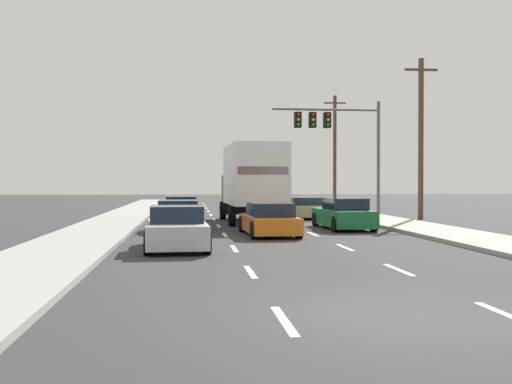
{
  "coord_description": "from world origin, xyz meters",
  "views": [
    {
      "loc": [
        -3.07,
        -9.16,
        2.0
      ],
      "look_at": [
        0.1,
        20.59,
        1.54
      ],
      "focal_mm": 44.63,
      "sensor_mm": 36.0,
      "label": 1
    }
  ],
  "objects_px": {
    "box_truck": "(252,179)",
    "utility_pole_far": "(335,149)",
    "traffic_signal_mast": "(331,128)",
    "car_blue": "(178,216)",
    "car_tan": "(305,208)",
    "car_silver": "(177,230)",
    "car_navy": "(181,209)",
    "car_green": "(343,215)",
    "car_orange": "(269,220)",
    "utility_pole_mid": "(421,137)"
  },
  "relations": [
    {
      "from": "box_truck",
      "to": "utility_pole_far",
      "type": "relative_size",
      "value": 0.91
    },
    {
      "from": "box_truck",
      "to": "traffic_signal_mast",
      "type": "bearing_deg",
      "value": 53.44
    },
    {
      "from": "car_blue",
      "to": "car_tan",
      "type": "distance_m",
      "value": 10.46
    },
    {
      "from": "car_silver",
      "to": "utility_pole_far",
      "type": "bearing_deg",
      "value": 69.07
    },
    {
      "from": "traffic_signal_mast",
      "to": "car_tan",
      "type": "bearing_deg",
      "value": -120.97
    },
    {
      "from": "car_blue",
      "to": "box_truck",
      "type": "xyz_separation_m",
      "value": [
        3.53,
        4.15,
        1.56
      ]
    },
    {
      "from": "car_navy",
      "to": "box_truck",
      "type": "height_order",
      "value": "box_truck"
    },
    {
      "from": "car_blue",
      "to": "car_green",
      "type": "distance_m",
      "value": 7.02
    },
    {
      "from": "car_orange",
      "to": "box_truck",
      "type": "bearing_deg",
      "value": 89.3
    },
    {
      "from": "utility_pole_mid",
      "to": "utility_pole_far",
      "type": "height_order",
      "value": "utility_pole_far"
    },
    {
      "from": "car_blue",
      "to": "car_orange",
      "type": "distance_m",
      "value": 4.62
    },
    {
      "from": "car_blue",
      "to": "car_silver",
      "type": "relative_size",
      "value": 1.03
    },
    {
      "from": "car_orange",
      "to": "car_tan",
      "type": "height_order",
      "value": "car_orange"
    },
    {
      "from": "car_silver",
      "to": "car_orange",
      "type": "relative_size",
      "value": 0.95
    },
    {
      "from": "car_orange",
      "to": "car_blue",
      "type": "bearing_deg",
      "value": 138.2
    },
    {
      "from": "car_blue",
      "to": "car_green",
      "type": "height_order",
      "value": "car_green"
    },
    {
      "from": "car_tan",
      "to": "car_green",
      "type": "height_order",
      "value": "car_green"
    },
    {
      "from": "box_truck",
      "to": "traffic_signal_mast",
      "type": "xyz_separation_m",
      "value": [
        5.65,
        7.62,
        3.18
      ]
    },
    {
      "from": "car_blue",
      "to": "box_truck",
      "type": "relative_size",
      "value": 0.53
    },
    {
      "from": "car_blue",
      "to": "traffic_signal_mast",
      "type": "bearing_deg",
      "value": 52.04
    },
    {
      "from": "car_navy",
      "to": "utility_pole_far",
      "type": "bearing_deg",
      "value": 54.18
    },
    {
      "from": "car_blue",
      "to": "box_truck",
      "type": "height_order",
      "value": "box_truck"
    },
    {
      "from": "car_navy",
      "to": "car_tan",
      "type": "relative_size",
      "value": 1.06
    },
    {
      "from": "car_silver",
      "to": "car_navy",
      "type": "bearing_deg",
      "value": 90.14
    },
    {
      "from": "utility_pole_far",
      "to": "car_navy",
      "type": "bearing_deg",
      "value": -125.82
    },
    {
      "from": "utility_pole_far",
      "to": "car_orange",
      "type": "bearing_deg",
      "value": -107.99
    },
    {
      "from": "car_green",
      "to": "car_tan",
      "type": "bearing_deg",
      "value": 91.11
    },
    {
      "from": "car_tan",
      "to": "utility_pole_far",
      "type": "height_order",
      "value": "utility_pole_far"
    },
    {
      "from": "utility_pole_far",
      "to": "car_tan",
      "type": "bearing_deg",
      "value": -108.46
    },
    {
      "from": "car_orange",
      "to": "car_green",
      "type": "height_order",
      "value": "car_green"
    },
    {
      "from": "box_truck",
      "to": "traffic_signal_mast",
      "type": "distance_m",
      "value": 10.0
    },
    {
      "from": "car_tan",
      "to": "car_green",
      "type": "bearing_deg",
      "value": -88.89
    },
    {
      "from": "car_blue",
      "to": "car_silver",
      "type": "height_order",
      "value": "car_silver"
    },
    {
      "from": "car_navy",
      "to": "box_truck",
      "type": "relative_size",
      "value": 0.52
    },
    {
      "from": "car_green",
      "to": "utility_pole_mid",
      "type": "bearing_deg",
      "value": 47.76
    },
    {
      "from": "car_green",
      "to": "traffic_signal_mast",
      "type": "bearing_deg",
      "value": 79.76
    },
    {
      "from": "car_navy",
      "to": "traffic_signal_mast",
      "type": "bearing_deg",
      "value": 25.3
    },
    {
      "from": "car_blue",
      "to": "car_orange",
      "type": "relative_size",
      "value": 0.98
    },
    {
      "from": "car_navy",
      "to": "car_tan",
      "type": "distance_m",
      "value": 6.84
    },
    {
      "from": "car_navy",
      "to": "car_silver",
      "type": "bearing_deg",
      "value": -89.86
    },
    {
      "from": "car_navy",
      "to": "traffic_signal_mast",
      "type": "relative_size",
      "value": 0.61
    },
    {
      "from": "car_orange",
      "to": "utility_pole_mid",
      "type": "xyz_separation_m",
      "value": [
        9.4,
        9.28,
        3.89
      ]
    },
    {
      "from": "car_silver",
      "to": "car_tan",
      "type": "height_order",
      "value": "car_silver"
    },
    {
      "from": "car_silver",
      "to": "utility_pole_mid",
      "type": "bearing_deg",
      "value": 47.43
    },
    {
      "from": "car_blue",
      "to": "car_green",
      "type": "xyz_separation_m",
      "value": [
        7.02,
        -0.22,
        0.02
      ]
    },
    {
      "from": "car_silver",
      "to": "car_tan",
      "type": "xyz_separation_m",
      "value": [
        6.78,
        15.6,
        -0.04
      ]
    },
    {
      "from": "car_orange",
      "to": "utility_pole_mid",
      "type": "relative_size",
      "value": 0.52
    },
    {
      "from": "car_tan",
      "to": "utility_pole_mid",
      "type": "height_order",
      "value": "utility_pole_mid"
    },
    {
      "from": "car_blue",
      "to": "car_orange",
      "type": "bearing_deg",
      "value": -41.8
    },
    {
      "from": "car_navy",
      "to": "traffic_signal_mast",
      "type": "xyz_separation_m",
      "value": [
        9.15,
        4.32,
        4.75
      ]
    }
  ]
}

